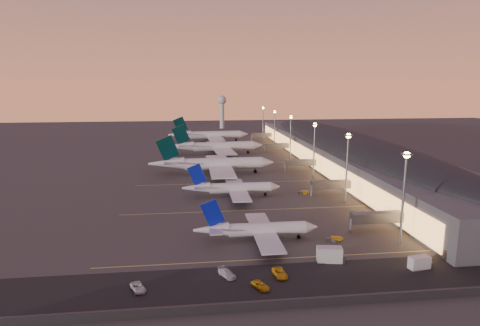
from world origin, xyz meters
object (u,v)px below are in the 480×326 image
Objects in this scene: baggage_tug_b at (338,240)px; baggage_tug_c at (304,192)px; service_van_b at (261,286)px; radar_tower at (222,106)px; service_van_d at (280,273)px; airliner_wide_far at (209,135)px; airliner_wide_mid at (215,147)px; airliner_narrow_north at (232,188)px; catering_truck_b at (420,263)px; service_van_c at (227,273)px; service_van_a at (138,287)px; airliner_narrow_south at (256,230)px; airliner_wide_near at (212,164)px; catering_truck_a at (331,255)px; baggage_tug_a at (334,239)px.

baggage_tug_c reaches higher than baggage_tug_b.
baggage_tug_b is at bearing 14.01° from service_van_b.
baggage_tug_b is at bearing -88.10° from radar_tower.
baggage_tug_b is 27.62m from service_van_d.
airliner_wide_far reaches higher than baggage_tug_b.
airliner_wide_far is 17.81× the size of baggage_tug_b.
airliner_wide_mid is at bearing 67.17° from baggage_tug_b.
airliner_narrow_north is 77.32m from catering_truck_b.
service_van_d is (4.39, -66.76, -2.77)m from airliner_narrow_north.
service_van_d is at bearing -34.69° from service_van_c.
airliner_narrow_north is 71.90m from service_van_b.
radar_tower is at bearing 57.01° from service_van_c.
airliner_narrow_south is at bearing 15.28° from service_van_a.
airliner_wide_near is 55.59m from airliner_wide_mid.
airliner_wide_near is at bearing 90.18° from service_van_d.
baggage_tug_b is 0.49× the size of catering_truck_a.
airliner_narrow_north is at bearing 88.83° from service_van_d.
radar_tower is 9.45× the size of baggage_tug_b.
airliner_narrow_north is 66.96m from service_van_d.
catering_truck_b is at bearing -43.13° from baggage_tug_a.
airliner_narrow_south is at bearing 34.80° from service_van_c.
baggage_tug_b is at bearing -62.40° from airliner_narrow_north.
airliner_wide_near is 10.97× the size of service_van_d.
radar_tower is at bearing 86.79° from airliner_narrow_north.
radar_tower is at bearing 76.04° from airliner_wide_far.
service_van_a reaches higher than service_van_b.
service_van_d is at bearing -19.28° from service_van_a.
airliner_wide_mid reaches higher than catering_truck_a.
airliner_wide_far is 11.03× the size of service_van_d.
airliner_narrow_north reaches higher than airliner_narrow_south.
airliner_wide_mid is at bearing 91.50° from airliner_narrow_south.
airliner_narrow_north reaches higher than baggage_tug_c.
airliner_narrow_south is at bearing 54.61° from service_van_b.
radar_tower is 7.33× the size of baggage_tug_c.
airliner_wide_near reaches higher than airliner_narrow_north.
airliner_wide_mid reaches higher than baggage_tug_c.
service_van_d is at bearing -84.61° from airliner_narrow_south.
airliner_wide_mid reaches higher than service_van_d.
airliner_narrow_south reaches higher than baggage_tug_c.
service_van_c reaches higher than service_van_d.
radar_tower is (20.44, 205.85, 16.84)m from airliner_wide_near.
airliner_wide_far reaches higher than service_van_d.
service_van_d reaches higher than baggage_tug_c.
airliner_wide_far is at bearing 106.78° from baggage_tug_a.
baggage_tug_b is (30.28, -89.99, -4.59)m from airliner_wide_near.
service_van_a is at bearing 162.96° from service_van_c.
baggage_tug_b is at bearing -1.12° from service_van_c.
service_van_a is (-21.81, -111.19, -4.32)m from airliner_wide_near.
airliner_narrow_south is 8.05× the size of baggage_tug_a.
baggage_tug_a is at bearing 118.68° from catering_truck_b.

